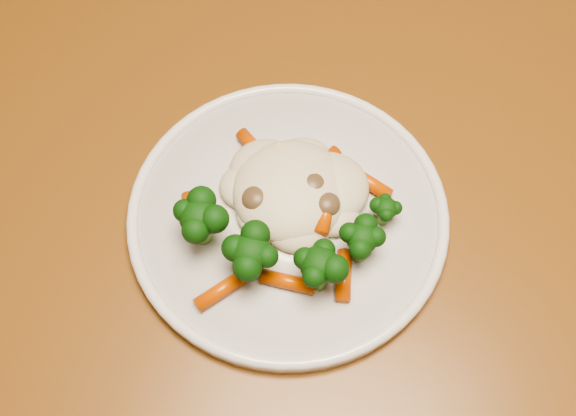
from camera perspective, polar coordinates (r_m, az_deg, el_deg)
name	(u,v)px	position (r m, az deg, el deg)	size (l,w,h in m)	color
dining_table	(307,202)	(0.74, 1.55, 0.46)	(1.39, 1.15, 0.75)	brown
plate	(288,216)	(0.61, 0.00, -0.63)	(0.27, 0.27, 0.01)	silver
meal	(286,211)	(0.58, -0.17, -0.28)	(0.18, 0.17, 0.05)	beige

